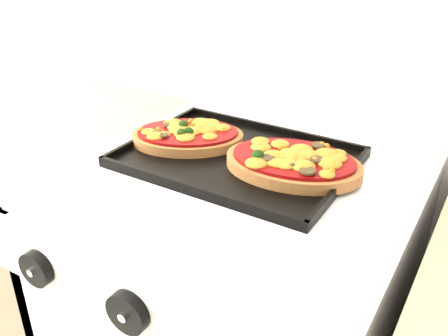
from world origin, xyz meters
The scene contains 6 objects.
control_panel centered at (-0.03, 1.39, 0.85)m, with size 0.60×0.02×0.09m, color white.
knob_left centered at (-0.20, 1.37, 0.85)m, with size 0.06×0.06×0.02m, color black.
knob_center centered at (-0.02, 1.37, 0.85)m, with size 0.06×0.06×0.02m, color black.
baking_tray centered at (-0.06, 1.74, 0.92)m, with size 0.42×0.31×0.02m, color black.
pizza_left centered at (-0.18, 1.75, 0.94)m, with size 0.22×0.15×0.03m, color #9A6335, non-canonical shape.
pizza_right centered at (0.05, 1.74, 0.94)m, with size 0.25×0.17×0.04m, color #9A6335, non-canonical shape.
Camera 1 is at (0.35, 1.00, 1.34)m, focal length 40.00 mm.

